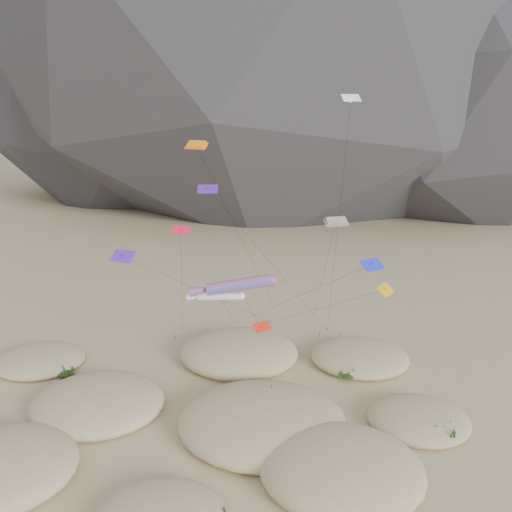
{
  "coord_description": "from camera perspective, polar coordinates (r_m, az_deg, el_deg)",
  "views": [
    {
      "loc": [
        3.7,
        -37.25,
        29.97
      ],
      "look_at": [
        1.61,
        12.0,
        14.15
      ],
      "focal_mm": 35.0,
      "sensor_mm": 36.0,
      "label": 1
    }
  ],
  "objects": [
    {
      "name": "rainbow_tube_kite",
      "position": [
        50.91,
        -2.32,
        -3.37
      ],
      "size": [
        8.99,
        12.91,
        12.6
      ],
      "color": "#FB3E1A",
      "rests_on": "ground"
    },
    {
      "name": "multi_parafoil",
      "position": [
        50.81,
        9.13,
        3.72
      ],
      "size": [
        2.58,
        15.65,
        18.48
      ],
      "color": "#FC3A1A",
      "rests_on": "ground"
    },
    {
      "name": "dune_grass",
      "position": [
        50.94,
        -4.65,
        -17.13
      ],
      "size": [
        43.85,
        29.37,
        1.41
      ],
      "color": "black",
      "rests_on": "ground"
    },
    {
      "name": "white_tube_kite",
      "position": [
        51.85,
        -4.45,
        -4.65
      ],
      "size": [
        6.11,
        15.57,
        10.84
      ],
      "color": "white",
      "rests_on": "ground"
    },
    {
      "name": "delta_kites",
      "position": [
        49.27,
        0.42,
        1.36
      ],
      "size": [
        28.92,
        22.19,
        30.13
      ],
      "color": "#F2163C",
      "rests_on": "ground"
    },
    {
      "name": "ground",
      "position": [
        47.95,
        -2.71,
        -20.91
      ],
      "size": [
        500.0,
        500.0,
        0.0
      ],
      "primitive_type": "plane",
      "color": "#CCB789",
      "rests_on": "ground"
    },
    {
      "name": "dunes",
      "position": [
        50.92,
        -4.61,
        -17.31
      ],
      "size": [
        51.49,
        34.96,
        3.78
      ],
      "color": "#CCB789",
      "rests_on": "ground"
    },
    {
      "name": "kite_stakes",
      "position": [
        67.3,
        0.92,
        -8.51
      ],
      "size": [
        21.69,
        5.24,
        0.3
      ],
      "color": "#3F2D1E",
      "rests_on": "ground"
    },
    {
      "name": "orange_parafoil",
      "position": [
        54.92,
        -6.67,
        12.15
      ],
      "size": [
        10.25,
        13.34,
        25.49
      ],
      "color": "orange",
      "rests_on": "ground"
    }
  ]
}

